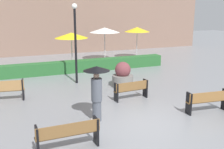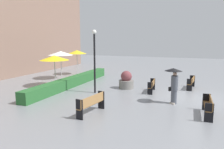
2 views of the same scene
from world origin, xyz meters
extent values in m
plane|color=gray|center=(0.00, 0.00, 0.00)|extent=(60.00, 60.00, 0.00)
cube|color=olive|center=(2.77, 0.02, 0.45)|extent=(1.74, 0.43, 0.04)
cube|color=olive|center=(2.75, -0.12, 0.66)|extent=(1.72, 0.21, 0.38)
cube|color=black|center=(1.97, 0.08, 0.42)|extent=(0.10, 0.36, 0.84)
cube|color=black|center=(3.56, -0.08, 0.42)|extent=(0.10, 0.36, 0.84)
cube|color=#9E7242|center=(-4.55, 4.34, 0.45)|extent=(1.90, 0.53, 0.04)
cube|color=#9E7242|center=(-4.57, 4.19, 0.69)|extent=(1.87, 0.33, 0.44)
cube|color=black|center=(-5.43, 4.45, 0.46)|extent=(0.11, 0.36, 0.92)
cube|color=black|center=(-3.68, 4.18, 0.46)|extent=(0.11, 0.36, 0.92)
cube|color=brown|center=(-2.85, -0.82, 0.47)|extent=(1.82, 0.30, 0.04)
cube|color=brown|center=(-2.85, -0.97, 0.67)|extent=(1.81, 0.08, 0.36)
cube|color=black|center=(-3.70, -0.85, 0.42)|extent=(0.07, 0.36, 0.84)
cube|color=black|center=(-2.01, -0.82, 0.42)|extent=(0.07, 0.36, 0.84)
cube|color=brown|center=(0.71, 2.48, 0.42)|extent=(1.59, 0.34, 0.04)
cube|color=brown|center=(0.72, 2.34, 0.63)|extent=(1.58, 0.15, 0.37)
cube|color=black|center=(-0.02, 2.40, 0.41)|extent=(0.08, 0.33, 0.82)
cube|color=black|center=(1.44, 2.51, 0.41)|extent=(0.08, 0.33, 0.82)
cylinder|color=#4C515B|center=(-1.43, 0.80, 0.37)|extent=(0.32, 0.32, 0.75)
cube|color=#B2A599|center=(-1.49, 0.82, 0.04)|extent=(0.40, 0.37, 0.08)
cylinder|color=#4C515B|center=(-1.43, 0.80, 1.15)|extent=(0.38, 0.38, 0.81)
sphere|color=tan|center=(-1.43, 0.80, 1.67)|extent=(0.21, 0.21, 0.21)
cube|color=black|center=(-1.37, 1.01, 0.80)|extent=(0.30, 0.20, 0.22)
cylinder|color=black|center=(-1.40, 0.89, 1.44)|extent=(0.02, 0.02, 0.90)
cone|color=black|center=(-1.40, 0.89, 1.89)|extent=(0.94, 0.94, 0.16)
cylinder|color=slate|center=(1.16, 4.37, 0.30)|extent=(1.06, 1.06, 0.59)
sphere|color=brown|center=(1.16, 4.37, 0.89)|extent=(0.80, 0.80, 0.80)
cylinder|color=black|center=(-0.83, 5.92, 1.93)|extent=(0.12, 0.12, 3.86)
sphere|color=white|center=(-0.83, 5.92, 3.98)|extent=(0.28, 0.28, 0.28)
cylinder|color=silver|center=(-0.18, 9.54, 1.08)|extent=(0.06, 0.06, 2.16)
cone|color=yellow|center=(-0.18, 9.54, 2.16)|extent=(2.14, 2.14, 0.35)
cylinder|color=silver|center=(2.63, 10.93, 1.16)|extent=(0.06, 0.06, 2.31)
cone|color=white|center=(2.63, 10.93, 2.31)|extent=(2.17, 2.17, 0.35)
cylinder|color=silver|center=(5.19, 10.80, 1.14)|extent=(0.06, 0.06, 2.28)
cone|color=yellow|center=(5.19, 10.80, 2.28)|extent=(1.90, 1.90, 0.35)
cube|color=#28602D|center=(0.43, 8.40, 0.36)|extent=(10.48, 0.70, 0.72)
camera|label=1|loc=(-4.33, -7.89, 3.97)|focal=44.03mm
camera|label=2|loc=(-13.26, -0.15, 3.51)|focal=34.09mm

